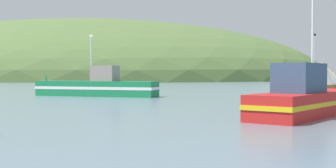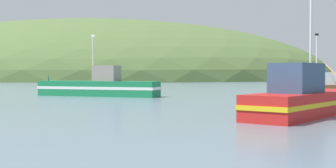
% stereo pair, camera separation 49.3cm
% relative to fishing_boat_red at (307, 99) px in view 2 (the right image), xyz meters
% --- Properties ---
extents(hill_far_left, '(129.95, 103.96, 42.65)m').
position_rel_fishing_boat_red_xyz_m(hill_far_left, '(-99.41, 197.51, -0.85)').
color(hill_far_left, '#2D562D').
rests_on(hill_far_left, ground).
extents(hill_far_center, '(178.20, 142.56, 42.70)m').
position_rel_fishing_boat_red_xyz_m(hill_far_center, '(-82.54, 130.68, -0.85)').
color(hill_far_center, '#516B38').
rests_on(hill_far_center, ground).
extents(fishing_boat_red, '(6.11, 11.07, 7.69)m').
position_rel_fishing_boat_red_xyz_m(fishing_boat_red, '(0.00, 0.00, 0.00)').
color(fishing_boat_red, red).
rests_on(fishing_boat_red, ground).
extents(fishing_boat_green, '(12.11, 2.61, 5.80)m').
position_rel_fishing_boat_red_xyz_m(fishing_boat_green, '(-18.95, 14.19, 0.04)').
color(fishing_boat_green, '#197A47').
rests_on(fishing_boat_green, ground).
extents(fishing_boat_brown, '(7.28, 11.53, 6.08)m').
position_rel_fishing_boat_red_xyz_m(fishing_boat_brown, '(0.96, 22.89, -0.14)').
color(fishing_boat_brown, brown).
rests_on(fishing_boat_brown, ground).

